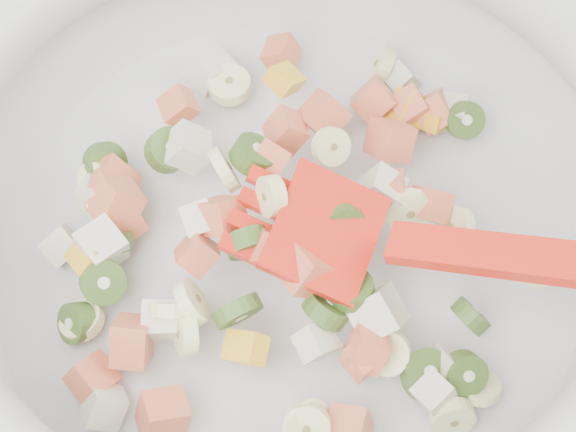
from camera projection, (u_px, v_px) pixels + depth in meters
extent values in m
cylinder|color=silver|center=(288.00, 250.00, 0.52)|extent=(0.36, 0.36, 0.02)
torus|color=silver|center=(288.00, 173.00, 0.45)|extent=(0.44, 0.44, 0.05)
cylinder|color=#F6F4A4|center=(172.00, 310.00, 0.46)|extent=(0.03, 0.02, 0.03)
cylinder|color=#F6F4A4|center=(193.00, 302.00, 0.46)|extent=(0.02, 0.03, 0.03)
cylinder|color=#F6F4A4|center=(452.00, 417.00, 0.45)|extent=(0.03, 0.02, 0.03)
cylinder|color=#F6F4A4|center=(309.00, 426.00, 0.44)|extent=(0.04, 0.04, 0.03)
cylinder|color=#F6F4A4|center=(476.00, 386.00, 0.46)|extent=(0.03, 0.03, 0.02)
cylinder|color=#F6F4A4|center=(381.00, 66.00, 0.57)|extent=(0.03, 0.03, 0.04)
cylinder|color=#F6F4A4|center=(229.00, 85.00, 0.56)|extent=(0.03, 0.03, 0.01)
cylinder|color=#F6F4A4|center=(331.00, 146.00, 0.50)|extent=(0.03, 0.03, 0.03)
cylinder|color=#F6F4A4|center=(388.00, 353.00, 0.46)|extent=(0.03, 0.03, 0.02)
cylinder|color=#F6F4A4|center=(410.00, 211.00, 0.49)|extent=(0.04, 0.02, 0.04)
cylinder|color=#F6F4A4|center=(107.00, 208.00, 0.50)|extent=(0.03, 0.03, 0.01)
cylinder|color=#F6F4A4|center=(95.00, 181.00, 0.51)|extent=(0.03, 0.03, 0.03)
cylinder|color=#F6F4A4|center=(533.00, 272.00, 0.50)|extent=(0.03, 0.02, 0.03)
cylinder|color=#F6F4A4|center=(271.00, 196.00, 0.46)|extent=(0.02, 0.03, 0.03)
cylinder|color=#F6F4A4|center=(224.00, 169.00, 0.49)|extent=(0.02, 0.04, 0.04)
cylinder|color=#F6F4A4|center=(454.00, 229.00, 0.49)|extent=(0.02, 0.03, 0.03)
cylinder|color=#F6F4A4|center=(186.00, 334.00, 0.45)|extent=(0.02, 0.03, 0.03)
cylinder|color=#F6F4A4|center=(82.00, 321.00, 0.48)|extent=(0.03, 0.03, 0.02)
cylinder|color=#F6F4A4|center=(307.00, 428.00, 0.44)|extent=(0.03, 0.03, 0.02)
cube|color=#FF8250|center=(435.00, 111.00, 0.55)|extent=(0.03, 0.03, 0.03)
cube|color=#FF8250|center=(367.00, 349.00, 0.45)|extent=(0.03, 0.03, 0.03)
cube|color=#FF8250|center=(92.00, 378.00, 0.46)|extent=(0.03, 0.03, 0.03)
cube|color=#FF8250|center=(269.00, 248.00, 0.46)|extent=(0.02, 0.03, 0.03)
cube|color=#FF8250|center=(306.00, 271.00, 0.45)|extent=(0.03, 0.03, 0.03)
cube|color=#FF8250|center=(163.00, 416.00, 0.45)|extent=(0.03, 0.02, 0.03)
cube|color=#FF8250|center=(323.00, 115.00, 0.52)|extent=(0.03, 0.03, 0.03)
cube|color=#FF8250|center=(117.00, 218.00, 0.50)|extent=(0.03, 0.04, 0.03)
cube|color=#FF8250|center=(197.00, 253.00, 0.47)|extent=(0.02, 0.03, 0.03)
cube|color=#FF8250|center=(412.00, 108.00, 0.55)|extent=(0.03, 0.03, 0.03)
cube|color=#FF8250|center=(286.00, 131.00, 0.51)|extent=(0.03, 0.02, 0.03)
cube|color=#FF8250|center=(268.00, 163.00, 0.49)|extent=(0.03, 0.03, 0.03)
cube|color=#FF8250|center=(222.00, 216.00, 0.47)|extent=(0.03, 0.03, 0.03)
cube|color=#FF8250|center=(112.00, 184.00, 0.51)|extent=(0.04, 0.03, 0.03)
cube|color=#FF8250|center=(389.00, 190.00, 0.49)|extent=(0.03, 0.03, 0.03)
cube|color=#FF8250|center=(390.00, 140.00, 0.52)|extent=(0.03, 0.03, 0.04)
cube|color=#FF8250|center=(364.00, 358.00, 0.46)|extent=(0.03, 0.02, 0.02)
cube|color=#FF8250|center=(178.00, 106.00, 0.53)|extent=(0.03, 0.02, 0.02)
cube|color=#FF8250|center=(132.00, 341.00, 0.46)|extent=(0.03, 0.04, 0.03)
cube|color=#FF8250|center=(430.00, 205.00, 0.49)|extent=(0.03, 0.03, 0.03)
cube|color=#FF8250|center=(373.00, 100.00, 0.55)|extent=(0.03, 0.03, 0.04)
cube|color=#FF8250|center=(116.00, 202.00, 0.50)|extent=(0.04, 0.03, 0.04)
cube|color=#FF8250|center=(348.00, 432.00, 0.44)|extent=(0.03, 0.03, 0.03)
cube|color=#FF8250|center=(281.00, 54.00, 0.57)|extent=(0.03, 0.03, 0.02)
cylinder|color=#69A236|center=(77.00, 323.00, 0.48)|extent=(0.03, 0.03, 0.03)
cylinder|color=#69A236|center=(427.00, 375.00, 0.46)|extent=(0.03, 0.03, 0.02)
cylinder|color=#69A236|center=(471.00, 316.00, 0.47)|extent=(0.03, 0.03, 0.03)
cylinder|color=#69A236|center=(465.00, 373.00, 0.45)|extent=(0.02, 0.03, 0.02)
cylinder|color=#69A236|center=(464.00, 120.00, 0.54)|extent=(0.03, 0.03, 0.03)
cylinder|color=#69A236|center=(248.00, 243.00, 0.46)|extent=(0.03, 0.02, 0.03)
cylinder|color=#69A236|center=(105.00, 163.00, 0.52)|extent=(0.03, 0.03, 0.03)
cylinder|color=#69A236|center=(342.00, 223.00, 0.47)|extent=(0.03, 0.02, 0.04)
cylinder|color=#69A236|center=(327.00, 309.00, 0.46)|extent=(0.03, 0.04, 0.03)
cylinder|color=#69A236|center=(168.00, 150.00, 0.52)|extent=(0.04, 0.04, 0.03)
cylinder|color=#69A236|center=(238.00, 311.00, 0.46)|extent=(0.04, 0.02, 0.04)
cylinder|color=#69A236|center=(351.00, 290.00, 0.46)|extent=(0.04, 0.04, 0.02)
cylinder|color=#69A236|center=(253.00, 155.00, 0.49)|extent=(0.03, 0.03, 0.02)
cylinder|color=#69A236|center=(103.00, 282.00, 0.48)|extent=(0.04, 0.03, 0.03)
cylinder|color=#69A236|center=(110.00, 242.00, 0.49)|extent=(0.03, 0.03, 0.03)
cube|color=silver|center=(434.00, 393.00, 0.45)|extent=(0.03, 0.02, 0.02)
cube|color=silver|center=(209.00, 68.00, 0.57)|extent=(0.04, 0.03, 0.03)
cube|color=silver|center=(452.00, 372.00, 0.46)|extent=(0.03, 0.03, 0.03)
cube|color=silver|center=(317.00, 342.00, 0.45)|extent=(0.03, 0.02, 0.03)
cube|color=silver|center=(104.00, 406.00, 0.45)|extent=(0.03, 0.03, 0.03)
cube|color=silver|center=(163.00, 321.00, 0.46)|extent=(0.02, 0.03, 0.02)
cube|color=silver|center=(453.00, 113.00, 0.55)|extent=(0.02, 0.02, 0.02)
cube|color=silver|center=(378.00, 313.00, 0.46)|extent=(0.04, 0.03, 0.04)
cube|color=silver|center=(201.00, 219.00, 0.48)|extent=(0.02, 0.02, 0.03)
cube|color=silver|center=(381.00, 191.00, 0.49)|extent=(0.03, 0.03, 0.03)
cube|color=silver|center=(101.00, 246.00, 0.49)|extent=(0.03, 0.03, 0.03)
cube|color=silver|center=(188.00, 147.00, 0.51)|extent=(0.03, 0.03, 0.03)
cube|color=silver|center=(96.00, 196.00, 0.51)|extent=(0.02, 0.03, 0.02)
cube|color=silver|center=(61.00, 246.00, 0.50)|extent=(0.02, 0.03, 0.03)
cube|color=silver|center=(401.00, 80.00, 0.57)|extent=(0.03, 0.02, 0.02)
cube|color=yellow|center=(285.00, 79.00, 0.54)|extent=(0.03, 0.03, 0.02)
cube|color=yellow|center=(87.00, 258.00, 0.48)|extent=(0.03, 0.03, 0.03)
cube|color=yellow|center=(246.00, 348.00, 0.45)|extent=(0.03, 0.02, 0.03)
cube|color=yellow|center=(181.00, 140.00, 0.52)|extent=(0.02, 0.02, 0.02)
cube|color=yellow|center=(404.00, 110.00, 0.55)|extent=(0.03, 0.03, 0.03)
cube|color=yellow|center=(435.00, 119.00, 0.55)|extent=(0.03, 0.03, 0.02)
cube|color=red|center=(325.00, 232.00, 0.46)|extent=(0.08, 0.08, 0.03)
cube|color=red|center=(272.00, 183.00, 0.48)|extent=(0.03, 0.02, 0.01)
cube|color=red|center=(263.00, 205.00, 0.47)|extent=(0.03, 0.02, 0.01)
cube|color=red|center=(254.00, 227.00, 0.46)|extent=(0.03, 0.02, 0.01)
cube|color=red|center=(244.00, 251.00, 0.45)|extent=(0.03, 0.02, 0.01)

